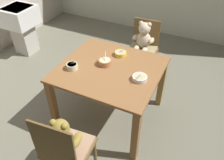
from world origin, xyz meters
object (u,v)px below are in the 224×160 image
at_px(porridge_bowl_terracotta_center, 105,62).
at_px(sink_basin, 21,23).
at_px(teddy_chair_far_center, 143,43).
at_px(porridge_bowl_yellow_far_center, 121,54).
at_px(porridge_bowl_cream_near_left, 72,66).
at_px(dining_table, 110,77).
at_px(porridge_bowl_white_near_right, 140,78).
at_px(teddy_chair_near_front, 64,143).

xyz_separation_m(porridge_bowl_terracotta_center, sink_basin, (-1.97, 0.72, -0.23)).
bearing_deg(teddy_chair_far_center, porridge_bowl_yellow_far_center, -7.57).
xyz_separation_m(teddy_chair_far_center, porridge_bowl_cream_near_left, (-0.43, -1.15, 0.20)).
height_order(dining_table, porridge_bowl_cream_near_left, porridge_bowl_cream_near_left).
relative_size(porridge_bowl_white_near_right, porridge_bowl_cream_near_left, 1.28).
bearing_deg(sink_basin, dining_table, -20.10).
xyz_separation_m(dining_table, teddy_chair_far_center, (0.06, 0.96, -0.04)).
relative_size(teddy_chair_near_front, porridge_bowl_yellow_far_center, 6.68).
distance_m(porridge_bowl_cream_near_left, sink_basin, 1.94).
relative_size(dining_table, sink_basin, 1.34).
relative_size(teddy_chair_near_front, porridge_bowl_terracotta_center, 6.16).
bearing_deg(teddy_chair_near_front, teddy_chair_far_center, -5.76).
bearing_deg(porridge_bowl_cream_near_left, dining_table, 27.52).
xyz_separation_m(teddy_chair_near_front, teddy_chair_far_center, (0.03, 1.91, 0.01)).
distance_m(teddy_chair_near_front, porridge_bowl_cream_near_left, 0.88).
xyz_separation_m(dining_table, teddy_chair_near_front, (0.03, -0.96, -0.05)).
bearing_deg(porridge_bowl_yellow_far_center, dining_table, -90.02).
height_order(porridge_bowl_white_near_right, sink_basin, porridge_bowl_white_near_right).
height_order(dining_table, teddy_chair_near_front, teddy_chair_near_front).
distance_m(dining_table, porridge_bowl_cream_near_left, 0.45).
bearing_deg(dining_table, porridge_bowl_terracotta_center, 156.41).
relative_size(porridge_bowl_white_near_right, sink_basin, 0.19).
height_order(porridge_bowl_cream_near_left, sink_basin, porridge_bowl_cream_near_left).
bearing_deg(porridge_bowl_terracotta_center, porridge_bowl_cream_near_left, -141.87).
bearing_deg(dining_table, porridge_bowl_yellow_far_center, 89.98).
height_order(dining_table, sink_basin, sink_basin).
relative_size(teddy_chair_near_front, sink_basin, 1.14).
relative_size(teddy_chair_far_center, porridge_bowl_terracotta_center, 5.85).
height_order(dining_table, porridge_bowl_terracotta_center, porridge_bowl_terracotta_center).
bearing_deg(porridge_bowl_white_near_right, teddy_chair_far_center, 107.04).
distance_m(teddy_chair_far_center, porridge_bowl_white_near_right, 1.08).
distance_m(teddy_chair_far_center, porridge_bowl_yellow_far_center, 0.70).
bearing_deg(porridge_bowl_yellow_far_center, sink_basin, 167.23).
bearing_deg(porridge_bowl_terracotta_center, sink_basin, 160.04).
bearing_deg(porridge_bowl_white_near_right, porridge_bowl_cream_near_left, -169.52).
bearing_deg(dining_table, sink_basin, 159.90).
relative_size(teddy_chair_far_center, porridge_bowl_cream_near_left, 7.09).
bearing_deg(porridge_bowl_cream_near_left, porridge_bowl_yellow_far_center, 52.30).
height_order(teddy_chair_near_front, teddy_chair_far_center, teddy_chair_near_front).
bearing_deg(porridge_bowl_terracotta_center, dining_table, -23.59).
bearing_deg(porridge_bowl_yellow_far_center, teddy_chair_near_front, -88.74).
height_order(teddy_chair_far_center, porridge_bowl_yellow_far_center, teddy_chair_far_center).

